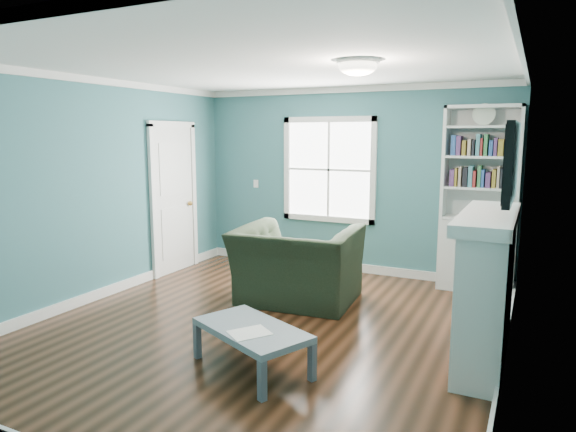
% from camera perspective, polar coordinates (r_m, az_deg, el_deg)
% --- Properties ---
extents(floor, '(5.00, 5.00, 0.00)m').
position_cam_1_polar(floor, '(5.36, -2.57, -12.29)').
color(floor, black).
rests_on(floor, ground).
extents(room_walls, '(5.00, 5.00, 5.00)m').
position_cam_1_polar(room_walls, '(5.00, -2.70, 4.83)').
color(room_walls, '#3B7078').
rests_on(room_walls, ground).
extents(trim, '(4.50, 5.00, 2.60)m').
position_cam_1_polar(trim, '(5.04, -2.67, 0.92)').
color(trim, white).
rests_on(trim, ground).
extents(window, '(1.40, 0.06, 1.50)m').
position_cam_1_polar(window, '(7.39, 4.56, 5.14)').
color(window, white).
rests_on(window, room_walls).
extents(bookshelf, '(0.90, 0.35, 2.31)m').
position_cam_1_polar(bookshelf, '(6.78, 20.39, -0.22)').
color(bookshelf, silver).
rests_on(bookshelf, ground).
extents(fireplace, '(0.44, 1.58, 1.30)m').
position_cam_1_polar(fireplace, '(4.77, 21.34, -7.55)').
color(fireplace, black).
rests_on(fireplace, ground).
extents(tv, '(0.06, 1.10, 0.65)m').
position_cam_1_polar(tv, '(4.59, 23.63, 5.51)').
color(tv, black).
rests_on(tv, fireplace).
extents(door, '(0.12, 0.98, 2.17)m').
position_cam_1_polar(door, '(7.45, -12.56, 2.07)').
color(door, silver).
rests_on(door, ground).
extents(ceiling_fixture, '(0.38, 0.38, 0.15)m').
position_cam_1_polar(ceiling_fixture, '(4.76, 7.77, 16.22)').
color(ceiling_fixture, white).
rests_on(ceiling_fixture, room_walls).
extents(light_switch, '(0.08, 0.01, 0.12)m').
position_cam_1_polar(light_switch, '(7.93, -3.58, 3.60)').
color(light_switch, white).
rests_on(light_switch, room_walls).
extents(recliner, '(1.42, 0.99, 1.19)m').
position_cam_1_polar(recliner, '(5.98, 1.04, -4.07)').
color(recliner, black).
rests_on(recliner, ground).
extents(coffee_table, '(1.15, 0.92, 0.37)m').
position_cam_1_polar(coffee_table, '(4.39, -4.05, -12.76)').
color(coffee_table, '#515661').
rests_on(coffee_table, ground).
extents(paper_sheet, '(0.38, 0.40, 0.00)m').
position_cam_1_polar(paper_sheet, '(4.24, -4.30, -12.81)').
color(paper_sheet, white).
rests_on(paper_sheet, coffee_table).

